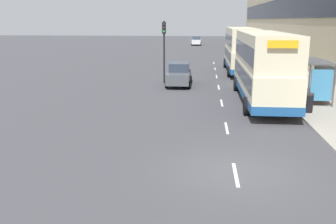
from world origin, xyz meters
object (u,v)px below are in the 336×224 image
at_px(car_0, 179,74).
at_px(litter_bin, 308,103).
at_px(bus_shelter, 317,73).
at_px(pedestrian_3, 323,78).
at_px(traffic_light_far_kerb, 164,42).
at_px(car_1, 196,41).
at_px(double_decker_bus_near, 263,66).
at_px(double_decker_bus_ahead, 241,49).

distance_m(car_0, litter_bin, 11.61).
bearing_deg(litter_bin, bus_shelter, 68.49).
height_order(car_0, pedestrian_3, pedestrian_3).
bearing_deg(traffic_light_far_kerb, pedestrian_3, -15.00).
bearing_deg(litter_bin, car_1, 97.40).
bearing_deg(bus_shelter, double_decker_bus_near, -178.94).
xyz_separation_m(double_decker_bus_near, double_decker_bus_ahead, (-0.10, 13.81, -0.00)).
bearing_deg(traffic_light_far_kerb, double_decker_bus_near, -44.29).
distance_m(double_decker_bus_ahead, car_1, 40.80).
bearing_deg(litter_bin, car_0, 131.21).
xyz_separation_m(double_decker_bus_ahead, traffic_light_far_kerb, (-6.77, -7.10, 1.06)).
bearing_deg(pedestrian_3, bus_shelter, -112.47).
height_order(car_1, pedestrian_3, pedestrian_3).
height_order(double_decker_bus_near, pedestrian_3, double_decker_bus_near).
distance_m(double_decker_bus_ahead, pedestrian_3, 11.38).
height_order(double_decker_bus_near, litter_bin, double_decker_bus_near).
bearing_deg(pedestrian_3, double_decker_bus_near, -142.95).
bearing_deg(double_decker_bus_near, traffic_light_far_kerb, 135.71).
xyz_separation_m(double_decker_bus_ahead, pedestrian_3, (4.86, -10.22, -1.24)).
bearing_deg(pedestrian_3, litter_bin, -112.02).
distance_m(double_decker_bus_ahead, car_0, 9.89).
xyz_separation_m(car_1, pedestrian_3, (10.12, -50.66, 0.17)).
distance_m(double_decker_bus_near, pedestrian_3, 6.09).
xyz_separation_m(bus_shelter, litter_bin, (-1.22, -3.10, -1.21)).
distance_m(bus_shelter, pedestrian_3, 3.91).
distance_m(car_0, traffic_light_far_kerb, 2.96).
bearing_deg(double_decker_bus_near, pedestrian_3, 37.05).
bearing_deg(litter_bin, double_decker_bus_ahead, 97.36).
bearing_deg(car_1, bus_shelter, 99.08).
height_order(bus_shelter, double_decker_bus_ahead, double_decker_bus_ahead).
bearing_deg(bus_shelter, car_1, 99.08).
bearing_deg(pedestrian_3, car_0, 168.49).
bearing_deg(pedestrian_3, car_1, 101.30).
height_order(bus_shelter, double_decker_bus_near, double_decker_bus_near).
height_order(litter_bin, traffic_light_far_kerb, traffic_light_far_kerb).
bearing_deg(car_0, bus_shelter, 147.58).
relative_size(bus_shelter, traffic_light_far_kerb, 0.84).
bearing_deg(double_decker_bus_near, bus_shelter, 1.06).
relative_size(bus_shelter, car_1, 0.92).
height_order(bus_shelter, pedestrian_3, bus_shelter).
distance_m(bus_shelter, car_1, 54.88).
distance_m(bus_shelter, litter_bin, 3.55).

